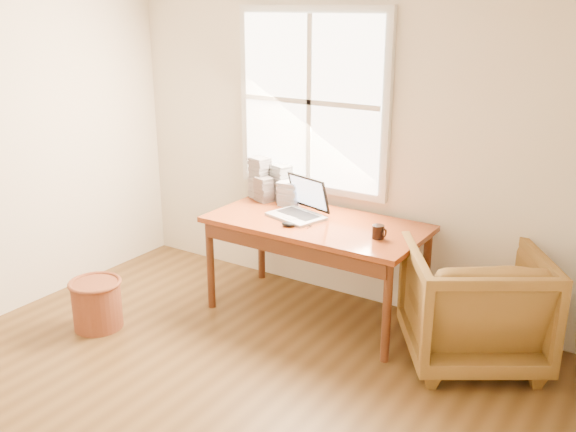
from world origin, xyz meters
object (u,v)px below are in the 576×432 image
desk (316,224)px  wicker_stool (97,305)px  coffee_mug (378,232)px  cd_stack_a (281,183)px  armchair (473,305)px  laptop (296,199)px

desk → wicker_stool: (-1.23, -1.05, -0.55)m
wicker_stool → coffee_mug: size_ratio=3.77×
desk → wicker_stool: size_ratio=4.54×
desk → wicker_stool: bearing=-139.5°
desk → cd_stack_a: 0.63m
armchair → cd_stack_a: 1.82m
armchair → coffee_mug: bearing=-26.1°
laptop → cd_stack_a: cd_stack_a is taller
wicker_stool → cd_stack_a: 1.70m
wicker_stool → armchair: bearing=23.4°
wicker_stool → cd_stack_a: (0.71, 1.37, 0.72)m
desk → laptop: laptop is taller
desk → laptop: bearing=-176.0°
desk → laptop: size_ratio=3.98×
wicker_stool → laptop: size_ratio=0.88×
coffee_mug → cd_stack_a: size_ratio=0.32×
laptop → cd_stack_a: (-0.35, 0.33, 0.00)m
laptop → cd_stack_a: 0.48m
armchair → laptop: (-1.37, -0.01, 0.50)m
desk → armchair: size_ratio=1.84×
wicker_stool → cd_stack_a: bearing=62.4°
coffee_mug → cd_stack_a: cd_stack_a is taller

